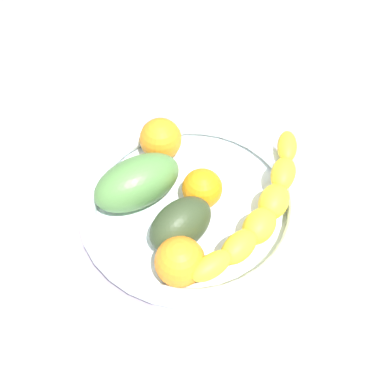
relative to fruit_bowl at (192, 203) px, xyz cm
name	(u,v)px	position (x,y,z in cm)	size (l,w,h in cm)	color
kitchen_counter	(192,218)	(0.00, 0.00, -3.57)	(120.00, 120.00, 3.00)	gray
fruit_bowl	(192,203)	(0.00, 0.00, 0.00)	(30.15, 30.15, 4.03)	silver
banana_draped_left	(262,209)	(-3.29, -8.62, 2.48)	(22.78, 17.24, 4.68)	yellow
orange_front	(202,188)	(0.71, -1.40, 2.21)	(5.38, 5.38, 5.38)	orange
orange_mid_left	(180,262)	(-9.88, 2.18, 2.52)	(5.99, 5.99, 5.99)	orange
orange_mid_right	(161,139)	(9.72, 3.71, 2.55)	(6.06, 6.06, 6.06)	orange
avocado_dark	(181,224)	(-4.70, 1.75, 2.34)	(8.81, 5.64, 6.46)	#303F24
mango_green	(137,182)	(1.94, 7.03, 2.79)	(12.06, 6.86, 6.54)	#4D7F3E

